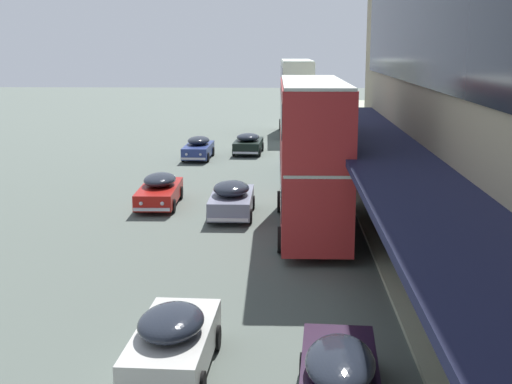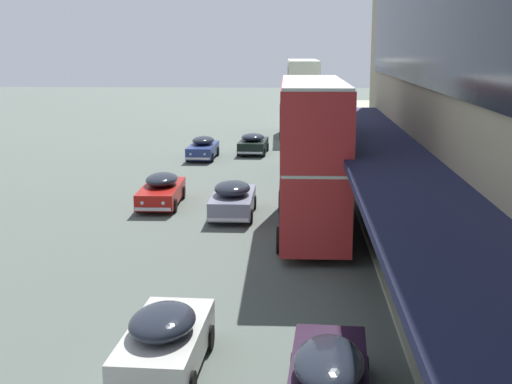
{
  "view_description": "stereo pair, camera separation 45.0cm",
  "coord_description": "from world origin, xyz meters",
  "px_view_note": "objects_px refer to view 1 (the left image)",
  "views": [
    {
      "loc": [
        2.78,
        -7.94,
        7.67
      ],
      "look_at": [
        1.58,
        20.46,
        1.74
      ],
      "focal_mm": 50.0,
      "sensor_mm": 36.0,
      "label": 1
    },
    {
      "loc": [
        3.23,
        -7.92,
        7.67
      ],
      "look_at": [
        1.58,
        20.46,
        1.74
      ],
      "focal_mm": 50.0,
      "sensor_mm": 36.0,
      "label": 2
    }
  ],
  "objects_px": {
    "transit_bus_kerbside_front": "(311,146)",
    "pedestrian_at_kerb": "(440,312)",
    "sedan_second_mid": "(248,143)",
    "sedan_trailing_mid": "(340,381)",
    "sedan_trailing_near": "(198,148)",
    "sedan_oncoming_front": "(173,341)",
    "sedan_lead_near": "(232,199)",
    "sedan_second_near": "(160,190)",
    "transit_bus_kerbside_far": "(312,152)",
    "transit_bus_kerbside_rear": "(296,95)"
  },
  "relations": [
    {
      "from": "transit_bus_kerbside_front",
      "to": "sedan_oncoming_front",
      "type": "distance_m",
      "value": 25.8
    },
    {
      "from": "transit_bus_kerbside_rear",
      "to": "sedan_trailing_mid",
      "type": "height_order",
      "value": "transit_bus_kerbside_rear"
    },
    {
      "from": "sedan_second_near",
      "to": "sedan_second_mid",
      "type": "height_order",
      "value": "sedan_second_near"
    },
    {
      "from": "sedan_second_mid",
      "to": "sedan_trailing_near",
      "type": "xyz_separation_m",
      "value": [
        -3.27,
        -2.43,
        0.02
      ]
    },
    {
      "from": "sedan_lead_near",
      "to": "sedan_trailing_mid",
      "type": "distance_m",
      "value": 17.96
    },
    {
      "from": "transit_bus_kerbside_rear",
      "to": "sedan_trailing_mid",
      "type": "distance_m",
      "value": 47.67
    },
    {
      "from": "transit_bus_kerbside_front",
      "to": "pedestrian_at_kerb",
      "type": "xyz_separation_m",
      "value": [
        2.38,
        -24.31,
        -0.69
      ]
    },
    {
      "from": "sedan_second_near",
      "to": "transit_bus_kerbside_far",
      "type": "bearing_deg",
      "value": -33.06
    },
    {
      "from": "sedan_second_near",
      "to": "sedan_oncoming_front",
      "type": "height_order",
      "value": "sedan_oncoming_front"
    },
    {
      "from": "sedan_lead_near",
      "to": "sedan_second_mid",
      "type": "height_order",
      "value": "sedan_lead_near"
    },
    {
      "from": "sedan_lead_near",
      "to": "sedan_trailing_mid",
      "type": "bearing_deg",
      "value": -78.45
    },
    {
      "from": "transit_bus_kerbside_front",
      "to": "pedestrian_at_kerb",
      "type": "height_order",
      "value": "transit_bus_kerbside_front"
    },
    {
      "from": "transit_bus_kerbside_rear",
      "to": "sedan_oncoming_front",
      "type": "distance_m",
      "value": 45.97
    },
    {
      "from": "sedan_oncoming_front",
      "to": "sedan_trailing_near",
      "type": "xyz_separation_m",
      "value": [
        -3.31,
        32.08,
        -0.05
      ]
    },
    {
      "from": "sedan_lead_near",
      "to": "sedan_trailing_mid",
      "type": "xyz_separation_m",
      "value": [
        3.6,
        -17.6,
        -0.02
      ]
    },
    {
      "from": "transit_bus_kerbside_rear",
      "to": "transit_bus_kerbside_far",
      "type": "height_order",
      "value": "transit_bus_kerbside_rear"
    },
    {
      "from": "sedan_second_mid",
      "to": "sedan_trailing_mid",
      "type": "relative_size",
      "value": 0.87
    },
    {
      "from": "sedan_second_mid",
      "to": "transit_bus_kerbside_front",
      "type": "bearing_deg",
      "value": -65.5
    },
    {
      "from": "sedan_trailing_mid",
      "to": "sedan_trailing_near",
      "type": "bearing_deg",
      "value": 101.82
    },
    {
      "from": "sedan_second_mid",
      "to": "sedan_trailing_mid",
      "type": "height_order",
      "value": "sedan_trailing_mid"
    },
    {
      "from": "transit_bus_kerbside_rear",
      "to": "transit_bus_kerbside_far",
      "type": "relative_size",
      "value": 0.91
    },
    {
      "from": "transit_bus_kerbside_front",
      "to": "sedan_second_mid",
      "type": "relative_size",
      "value": 2.35
    },
    {
      "from": "transit_bus_kerbside_front",
      "to": "sedan_second_near",
      "type": "xyz_separation_m",
      "value": [
        -7.54,
        -7.66,
        -1.12
      ]
    },
    {
      "from": "sedan_second_mid",
      "to": "sedan_trailing_mid",
      "type": "bearing_deg",
      "value": -83.99
    },
    {
      "from": "transit_bus_kerbside_front",
      "to": "pedestrian_at_kerb",
      "type": "distance_m",
      "value": 24.43
    },
    {
      "from": "transit_bus_kerbside_front",
      "to": "sedan_lead_near",
      "type": "relative_size",
      "value": 2.21
    },
    {
      "from": "transit_bus_kerbside_far",
      "to": "sedan_trailing_near",
      "type": "height_order",
      "value": "transit_bus_kerbside_far"
    },
    {
      "from": "sedan_lead_near",
      "to": "sedan_second_mid",
      "type": "xyz_separation_m",
      "value": [
        -0.23,
        18.75,
        -0.06
      ]
    },
    {
      "from": "sedan_trailing_mid",
      "to": "sedan_trailing_near",
      "type": "relative_size",
      "value": 1.09
    },
    {
      "from": "sedan_second_near",
      "to": "pedestrian_at_kerb",
      "type": "bearing_deg",
      "value": -59.21
    },
    {
      "from": "transit_bus_kerbside_front",
      "to": "sedan_second_mid",
      "type": "distance_m",
      "value": 10.02
    },
    {
      "from": "sedan_second_mid",
      "to": "pedestrian_at_kerb",
      "type": "distance_m",
      "value": 34.0
    },
    {
      "from": "sedan_second_near",
      "to": "sedan_trailing_near",
      "type": "bearing_deg",
      "value": 89.42
    },
    {
      "from": "transit_bus_kerbside_far",
      "to": "sedan_trailing_near",
      "type": "bearing_deg",
      "value": 110.29
    },
    {
      "from": "transit_bus_kerbside_front",
      "to": "transit_bus_kerbside_far",
      "type": "relative_size",
      "value": 1.02
    },
    {
      "from": "transit_bus_kerbside_front",
      "to": "pedestrian_at_kerb",
      "type": "bearing_deg",
      "value": -84.41
    },
    {
      "from": "sedan_oncoming_front",
      "to": "pedestrian_at_kerb",
      "type": "distance_m",
      "value": 6.58
    },
    {
      "from": "transit_bus_kerbside_far",
      "to": "pedestrian_at_kerb",
      "type": "distance_m",
      "value": 12.51
    },
    {
      "from": "transit_bus_kerbside_rear",
      "to": "sedan_trailing_near",
      "type": "bearing_deg",
      "value": -116.46
    },
    {
      "from": "sedan_lead_near",
      "to": "sedan_oncoming_front",
      "type": "relative_size",
      "value": 1.04
    },
    {
      "from": "sedan_oncoming_front",
      "to": "pedestrian_at_kerb",
      "type": "bearing_deg",
      "value": 10.03
    },
    {
      "from": "sedan_lead_near",
      "to": "sedan_oncoming_front",
      "type": "bearing_deg",
      "value": -90.7
    },
    {
      "from": "sedan_trailing_mid",
      "to": "sedan_trailing_near",
      "type": "distance_m",
      "value": 34.65
    },
    {
      "from": "transit_bus_kerbside_front",
      "to": "sedan_oncoming_front",
      "type": "xyz_separation_m",
      "value": [
        -4.09,
        -25.45,
        -1.07
      ]
    },
    {
      "from": "transit_bus_kerbside_front",
      "to": "sedan_trailing_near",
      "type": "height_order",
      "value": "transit_bus_kerbside_front"
    },
    {
      "from": "sedan_oncoming_front",
      "to": "sedan_trailing_mid",
      "type": "bearing_deg",
      "value": -25.85
    },
    {
      "from": "sedan_second_near",
      "to": "sedan_trailing_mid",
      "type": "height_order",
      "value": "sedan_trailing_mid"
    },
    {
      "from": "transit_bus_kerbside_rear",
      "to": "sedan_second_mid",
      "type": "height_order",
      "value": "transit_bus_kerbside_rear"
    },
    {
      "from": "sedan_second_near",
      "to": "sedan_second_mid",
      "type": "xyz_separation_m",
      "value": [
        3.41,
        16.72,
        -0.02
      ]
    },
    {
      "from": "sedan_oncoming_front",
      "to": "sedan_trailing_near",
      "type": "height_order",
      "value": "sedan_oncoming_front"
    }
  ]
}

